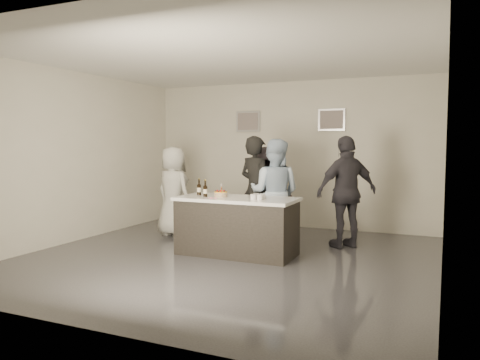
{
  "coord_description": "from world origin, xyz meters",
  "views": [
    {
      "loc": [
        3.01,
        -6.31,
        1.74
      ],
      "look_at": [
        0.0,
        0.5,
        1.15
      ],
      "focal_mm": 35.0,
      "sensor_mm": 36.0,
      "label": 1
    }
  ],
  "objects": [
    {
      "name": "person_guest_right",
      "position": [
        1.52,
        1.45,
        0.93
      ],
      "size": [
        1.11,
        1.08,
        1.86
      ],
      "primitive_type": "imported",
      "rotation": [
        0.0,
        0.0,
        3.89
      ],
      "color": "#312F38",
      "rests_on": "ground"
    },
    {
      "name": "beer_bottle_b",
      "position": [
        -0.43,
        0.13,
        1.03
      ],
      "size": [
        0.07,
        0.07,
        0.26
      ],
      "primitive_type": "cylinder",
      "color": "black",
      "rests_on": "bar_counter"
    },
    {
      "name": "person_guest_left",
      "position": [
        -1.66,
        1.16,
        0.84
      ],
      "size": [
        0.94,
        0.76,
        1.67
      ],
      "primitive_type": "imported",
      "rotation": [
        0.0,
        0.0,
        2.82
      ],
      "color": "silver",
      "rests_on": "ground"
    },
    {
      "name": "floor",
      "position": [
        0.0,
        0.0,
        0.0
      ],
      "size": [
        6.0,
        6.0,
        0.0
      ],
      "primitive_type": "plane",
      "color": "#3D3D42",
      "rests_on": "ground"
    },
    {
      "name": "picture_left",
      "position": [
        -0.9,
        2.97,
        2.2
      ],
      "size": [
        0.54,
        0.04,
        0.44
      ],
      "primitive_type": "cube",
      "color": "#B2B2B7",
      "rests_on": "wall_back"
    },
    {
      "name": "bar_counter",
      "position": [
        0.06,
        0.25,
        0.45
      ],
      "size": [
        1.86,
        0.86,
        0.9
      ],
      "primitive_type": "cube",
      "color": "white",
      "rests_on": "ground"
    },
    {
      "name": "wall_right",
      "position": [
        3.0,
        0.0,
        1.5
      ],
      "size": [
        0.04,
        6.0,
        3.0
      ],
      "primitive_type": "cube",
      "color": "beige",
      "rests_on": "ground"
    },
    {
      "name": "wall_back",
      "position": [
        0.0,
        3.0,
        1.5
      ],
      "size": [
        6.0,
        0.04,
        3.0
      ],
      "primitive_type": "cube",
      "color": "beige",
      "rests_on": "ground"
    },
    {
      "name": "person_guest_back",
      "position": [
        0.07,
        1.6,
        0.84
      ],
      "size": [
        1.19,
        0.85,
        1.67
      ],
      "primitive_type": "imported",
      "rotation": [
        0.0,
        0.0,
        3.37
      ],
      "color": "black",
      "rests_on": "ground"
    },
    {
      "name": "ceiling",
      "position": [
        0.0,
        0.0,
        3.0
      ],
      "size": [
        6.0,
        6.0,
        0.0
      ],
      "primitive_type": "plane",
      "rotation": [
        3.14,
        0.0,
        0.0
      ],
      "color": "white"
    },
    {
      "name": "tumbler_cluster",
      "position": [
        0.44,
        0.18,
        0.94
      ],
      "size": [
        0.19,
        0.19,
        0.08
      ],
      "primitive_type": "cube",
      "color": "orange",
      "rests_on": "bar_counter"
    },
    {
      "name": "cake",
      "position": [
        -0.2,
        0.21,
        0.94
      ],
      "size": [
        0.21,
        0.21,
        0.07
      ],
      "primitive_type": "cylinder",
      "color": "#FCB01A",
      "rests_on": "bar_counter"
    },
    {
      "name": "candles",
      "position": [
        -0.24,
        -0.01,
        0.9
      ],
      "size": [
        0.24,
        0.08,
        0.01
      ],
      "primitive_type": "cube",
      "color": "pink",
      "rests_on": "bar_counter"
    },
    {
      "name": "picture_right",
      "position": [
        0.9,
        2.97,
        2.2
      ],
      "size": [
        0.54,
        0.04,
        0.44
      ],
      "primitive_type": "cube",
      "color": "#B2B2B7",
      "rests_on": "wall_back"
    },
    {
      "name": "person_main_black",
      "position": [
        -0.01,
        1.2,
        0.93
      ],
      "size": [
        0.8,
        0.67,
        1.86
      ],
      "primitive_type": "imported",
      "rotation": [
        0.0,
        0.0,
        2.76
      ],
      "color": "black",
      "rests_on": "ground"
    },
    {
      "name": "person_main_blue",
      "position": [
        0.37,
        1.1,
        0.9
      ],
      "size": [
        0.91,
        0.72,
        1.81
      ],
      "primitive_type": "imported",
      "rotation": [
        0.0,
        0.0,
        3.19
      ],
      "color": "silver",
      "rests_on": "ground"
    },
    {
      "name": "wall_left",
      "position": [
        -3.0,
        0.0,
        1.5
      ],
      "size": [
        0.04,
        6.0,
        3.0
      ],
      "primitive_type": "cube",
      "color": "beige",
      "rests_on": "ground"
    },
    {
      "name": "beer_bottle_a",
      "position": [
        -0.64,
        0.3,
        1.03
      ],
      "size": [
        0.07,
        0.07,
        0.26
      ],
      "primitive_type": "cylinder",
      "color": "black",
      "rests_on": "bar_counter"
    },
    {
      "name": "wall_front",
      "position": [
        0.0,
        -3.0,
        1.5
      ],
      "size": [
        6.0,
        0.04,
        3.0
      ],
      "primitive_type": "cube",
      "color": "beige",
      "rests_on": "ground"
    }
  ]
}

